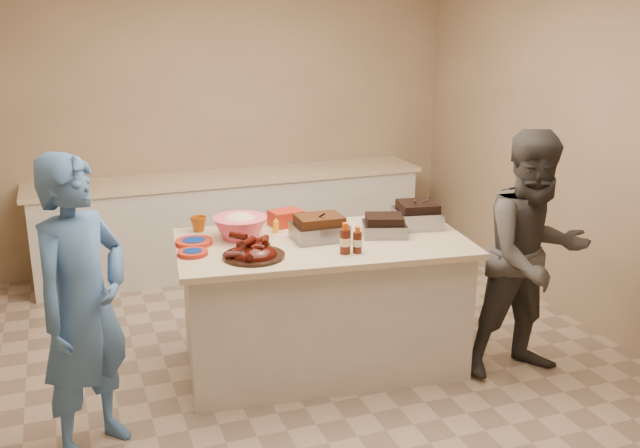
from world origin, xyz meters
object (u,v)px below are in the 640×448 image
object	(u,v)px
bbq_bottle_a	(345,253)
rib_platter	(254,257)
island	(323,364)
roasting_pan	(417,226)
coleslaw_bowl	(241,238)
guest_gray	(523,370)
plastic_cup	(199,231)
mustard_bottle	(276,233)
bbq_bottle_b	(357,253)
guest_blue	(97,446)

from	to	relation	value
bbq_bottle_a	rib_platter	bearing A→B (deg)	167.05
island	roasting_pan	bearing A→B (deg)	12.82
coleslaw_bowl	guest_gray	world-z (taller)	coleslaw_bowl
plastic_cup	roasting_pan	bearing A→B (deg)	-15.84
rib_platter	mustard_bottle	xyz separation A→B (m)	(0.27, 0.44, 0.00)
rib_platter	bbq_bottle_a	world-z (taller)	bbq_bottle_a
island	plastic_cup	world-z (taller)	plastic_cup
island	bbq_bottle_b	world-z (taller)	bbq_bottle_b
bbq_bottle_a	bbq_bottle_b	distance (m)	0.08
island	coleslaw_bowl	size ratio (longest dim) A/B	5.30
island	coleslaw_bowl	world-z (taller)	coleslaw_bowl
plastic_cup	bbq_bottle_a	bearing A→B (deg)	-45.59
coleslaw_bowl	guest_blue	distance (m)	1.54
island	bbq_bottle_a	distance (m)	0.94
island	guest_gray	distance (m)	1.36
bbq_bottle_b	mustard_bottle	world-z (taller)	bbq_bottle_b
roasting_pan	bbq_bottle_b	bearing A→B (deg)	-138.39
mustard_bottle	plastic_cup	size ratio (longest dim) A/B	0.96
guest_blue	bbq_bottle_b	bearing A→B (deg)	-37.30
rib_platter	roasting_pan	world-z (taller)	rib_platter
rib_platter	guest_blue	xyz separation A→B (m)	(-1.01, -0.31, -0.90)
coleslaw_bowl	guest_gray	bearing A→B (deg)	-24.63
bbq_bottle_b	plastic_cup	world-z (taller)	bbq_bottle_b
bbq_bottle_a	bbq_bottle_b	world-z (taller)	bbq_bottle_a
roasting_pan	guest_gray	size ratio (longest dim) A/B	0.18
guest_blue	guest_gray	xyz separation A→B (m)	(2.77, -0.09, 0.00)
island	mustard_bottle	xyz separation A→B (m)	(-0.23, 0.28, 0.90)
bbq_bottle_a	guest_blue	xyz separation A→B (m)	(-1.56, -0.18, -0.90)
bbq_bottle_b	guest_gray	world-z (taller)	bbq_bottle_b
roasting_pan	guest_blue	world-z (taller)	roasting_pan
coleslaw_bowl	plastic_cup	bearing A→B (deg)	132.95
guest_blue	guest_gray	world-z (taller)	guest_gray
guest_gray	guest_blue	bearing A→B (deg)	-179.81
mustard_bottle	guest_gray	size ratio (longest dim) A/B	0.07
island	plastic_cup	bearing A→B (deg)	152.74
bbq_bottle_a	guest_gray	size ratio (longest dim) A/B	0.12
roasting_pan	bbq_bottle_b	world-z (taller)	bbq_bottle_b
plastic_cup	bbq_bottle_b	bearing A→B (deg)	-43.29
bbq_bottle_b	roasting_pan	bearing A→B (deg)	31.47
roasting_pan	guest_blue	bearing A→B (deg)	-156.30
roasting_pan	guest_gray	distance (m)	1.21
guest_blue	rib_platter	bearing A→B (deg)	-26.29
rib_platter	bbq_bottle_b	distance (m)	0.64
bbq_bottle_b	mustard_bottle	distance (m)	0.67
bbq_bottle_a	plastic_cup	distance (m)	1.09
coleslaw_bowl	bbq_bottle_b	bearing A→B (deg)	-41.73
bbq_bottle_a	coleslaw_bowl	bearing A→B (deg)	135.07
rib_platter	guest_blue	world-z (taller)	rib_platter
roasting_pan	bbq_bottle_a	bearing A→B (deg)	-142.13
guest_blue	roasting_pan	bearing A→B (deg)	-29.57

